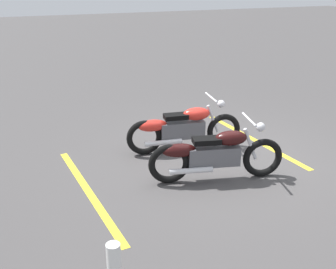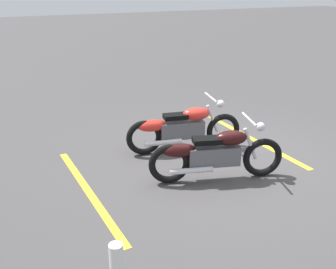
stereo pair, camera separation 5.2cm
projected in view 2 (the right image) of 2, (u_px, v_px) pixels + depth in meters
ground_plane at (228, 158)px, 7.49m from camera, size 60.00×60.00×0.00m
motorcycle_bright_foreground at (182, 128)px, 7.64m from camera, size 2.22×0.64×1.04m
motorcycle_dark_foreground at (214, 154)px, 6.54m from camera, size 2.19×0.76×1.04m
parking_stripe_near at (253, 139)px, 8.35m from camera, size 0.37×3.20×0.01m
parking_stripe_mid at (89, 192)px, 6.33m from camera, size 0.37×3.20×0.01m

